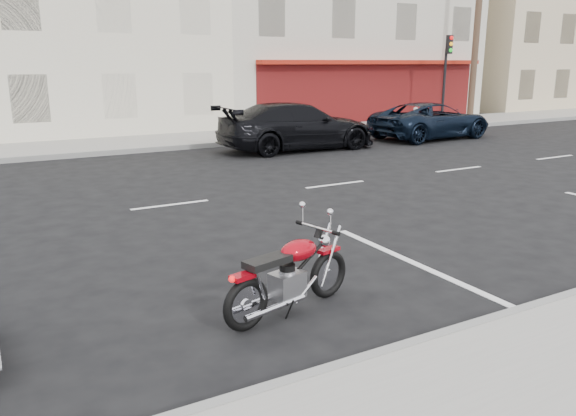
% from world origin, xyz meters
% --- Properties ---
extents(ground, '(120.00, 120.00, 0.00)m').
position_xyz_m(ground, '(0.00, 0.00, 0.00)').
color(ground, black).
rests_on(ground, ground).
extents(bldg_far_east, '(12.00, 12.00, 11.00)m').
position_xyz_m(bldg_far_east, '(26.00, 16.30, 5.50)').
color(bldg_far_east, '#CAB691').
rests_on(bldg_far_east, ground).
extents(utility_pole, '(1.80, 0.30, 9.00)m').
position_xyz_m(utility_pole, '(15.50, 8.60, 4.74)').
color(utility_pole, '#422D1E').
rests_on(utility_pole, sidewalk_far).
extents(traffic_light, '(0.26, 0.30, 3.80)m').
position_xyz_m(traffic_light, '(13.50, 8.33, 2.56)').
color(traffic_light, black).
rests_on(traffic_light, sidewalk_far).
extents(fire_hydrant, '(0.20, 0.20, 0.72)m').
position_xyz_m(fire_hydrant, '(12.00, 8.50, 0.53)').
color(fire_hydrant, beige).
rests_on(fire_hydrant, sidewalk_far).
extents(motorcycle, '(1.85, 0.75, 0.94)m').
position_xyz_m(motorcycle, '(-1.71, -5.39, 0.43)').
color(motorcycle, black).
rests_on(motorcycle, ground).
extents(suv_far, '(4.98, 2.53, 1.35)m').
position_xyz_m(suv_far, '(9.76, 5.13, 0.67)').
color(suv_far, black).
rests_on(suv_far, ground).
extents(car_far, '(5.34, 2.25, 1.54)m').
position_xyz_m(car_far, '(3.95, 5.15, 0.77)').
color(car_far, black).
rests_on(car_far, ground).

